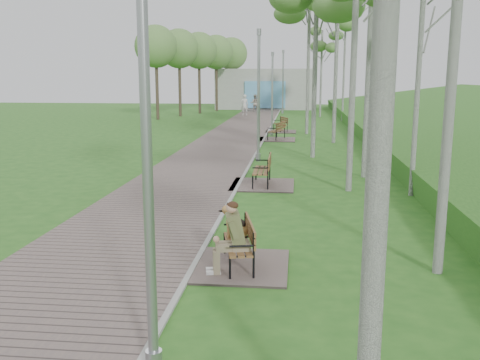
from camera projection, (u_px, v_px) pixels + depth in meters
The scene contains 16 objects.
walkway at pixel (226, 144), 26.36m from camera, with size 3.50×67.00×0.04m, color #6A5A56.
kerb at pixel (261, 144), 26.17m from camera, with size 0.10×67.00×0.05m, color #999993.
building_north at pixel (267, 89), 54.71m from camera, with size 10.00×5.20×4.00m.
bench_main at pixel (235, 246), 9.33m from camera, with size 1.68×1.86×1.46m.
bench_second at pixel (262, 179), 16.41m from camera, with size 1.90×2.11×1.17m.
bench_third at pixel (276, 136), 28.15m from camera, with size 1.91×2.12×1.17m.
bench_far at pixel (280, 128), 32.14m from camera, with size 1.80×2.00×1.10m.
lamp_post_near at pixel (148, 174), 5.62m from camera, with size 0.19×0.19×4.93m.
lamp_post_second at pixel (259, 101), 20.73m from camera, with size 0.20×0.20×5.08m.
lamp_post_third at pixel (272, 97), 29.88m from camera, with size 0.18×0.18×4.62m.
lamp_post_far at pixel (283, 84), 47.51m from camera, with size 0.21×0.21×5.56m.
pedestrian_near at pixel (245, 105), 45.06m from camera, with size 0.65×0.43×1.78m, color beige.
pedestrian_far at pixel (255, 103), 49.63m from camera, with size 0.79×0.62×1.63m, color gray.
birch_far_c at pixel (346, 23), 38.45m from camera, with size 2.51×2.51×9.02m.
birch_distant_a at pixel (322, 46), 42.77m from camera, with size 2.30×2.30×7.17m.
birch_distant_b at pixel (337, 20), 49.36m from camera, with size 2.64×2.64×10.72m.
Camera 1 is at (1.78, -4.48, 3.32)m, focal length 40.00 mm.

